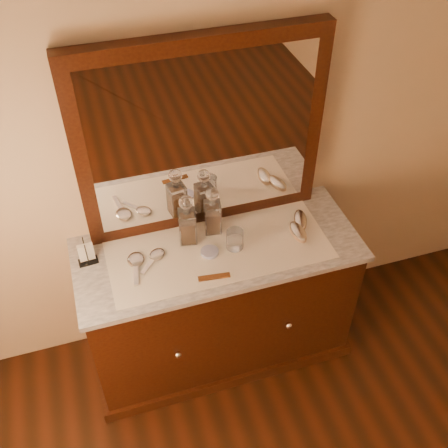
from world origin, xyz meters
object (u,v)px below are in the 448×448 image
at_px(hand_mirror_outer, 136,262).
at_px(hand_mirror_inner, 156,257).
at_px(mirror_frame, 202,137).
at_px(decanter_left, 187,224).
at_px(brush_near, 298,232).
at_px(napkin_rack, 86,254).
at_px(brush_far, 300,220).
at_px(dresser_cabinet, 219,303).
at_px(comb, 214,277).
at_px(pin_dish, 210,252).
at_px(decanter_right, 212,215).

height_order(hand_mirror_outer, hand_mirror_inner, hand_mirror_outer).
distance_m(mirror_frame, decanter_left, 0.43).
bearing_deg(brush_near, hand_mirror_inner, 175.19).
xyz_separation_m(napkin_rack, decanter_left, (0.50, -0.00, 0.06)).
distance_m(brush_far, hand_mirror_outer, 0.88).
bearing_deg(decanter_left, hand_mirror_inner, -158.08).
relative_size(dresser_cabinet, hand_mirror_outer, 6.27).
xyz_separation_m(comb, decanter_left, (-0.05, 0.28, 0.11)).
distance_m(dresser_cabinet, brush_far, 0.66).
distance_m(pin_dish, decanter_left, 0.18).
distance_m(pin_dish, napkin_rack, 0.60).
bearing_deg(hand_mirror_outer, brush_near, -3.49).
xyz_separation_m(pin_dish, brush_far, (0.52, 0.07, 0.01)).
distance_m(mirror_frame, napkin_rack, 0.79).
height_order(brush_near, brush_far, same).
xyz_separation_m(decanter_left, brush_far, (0.59, -0.05, -0.09)).
bearing_deg(hand_mirror_inner, dresser_cabinet, -4.01).
distance_m(brush_near, brush_far, 0.09).
relative_size(pin_dish, hand_mirror_outer, 0.40).
bearing_deg(brush_far, hand_mirror_outer, -178.00).
bearing_deg(mirror_frame, napkin_rack, -166.95).
bearing_deg(decanter_left, dresser_cabinet, -36.90).
bearing_deg(hand_mirror_inner, decanter_left, 21.92).
distance_m(mirror_frame, pin_dish, 0.56).
distance_m(mirror_frame, decanter_right, 0.41).
bearing_deg(decanter_left, mirror_frame, 49.11).
bearing_deg(decanter_left, pin_dish, -58.18).
xyz_separation_m(pin_dish, brush_near, (0.47, -0.01, 0.01)).
xyz_separation_m(comb, hand_mirror_inner, (-0.24, 0.21, 0.00)).
height_order(dresser_cabinet, decanter_left, decanter_left).
relative_size(dresser_cabinet, brush_far, 8.85).
xyz_separation_m(pin_dish, decanter_left, (-0.08, 0.12, 0.10)).
xyz_separation_m(comb, brush_near, (0.49, 0.15, 0.02)).
height_order(mirror_frame, comb, mirror_frame).
xyz_separation_m(dresser_cabinet, mirror_frame, (0.00, 0.25, 0.94)).
height_order(mirror_frame, hand_mirror_outer, mirror_frame).
height_order(mirror_frame, decanter_right, mirror_frame).
bearing_deg(hand_mirror_inner, napkin_rack, 166.47).
bearing_deg(hand_mirror_inner, decanter_right, 18.33).
bearing_deg(decanter_right, mirror_frame, 95.52).
relative_size(napkin_rack, brush_far, 0.88).
relative_size(comb, hand_mirror_outer, 0.68).
bearing_deg(hand_mirror_inner, comb, -41.48).
relative_size(dresser_cabinet, comb, 9.16).
distance_m(hand_mirror_outer, hand_mirror_inner, 0.10).
height_order(decanter_left, brush_far, decanter_left).
distance_m(napkin_rack, decanter_left, 0.51).
bearing_deg(hand_mirror_inner, pin_dish, -10.72).
xyz_separation_m(comb, decanter_right, (0.09, 0.32, 0.10)).
bearing_deg(decanter_left, brush_near, -14.02).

